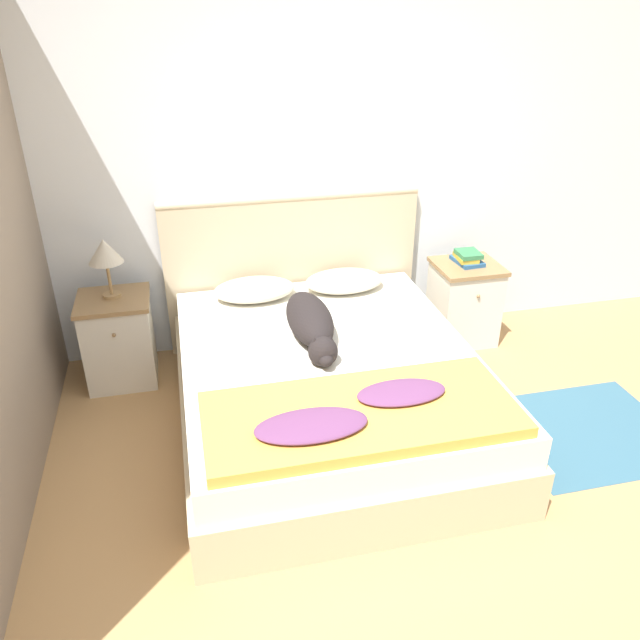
# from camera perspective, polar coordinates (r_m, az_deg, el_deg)

# --- Properties ---
(ground_plane) EXTENTS (16.00, 16.00, 0.00)m
(ground_plane) POSITION_cam_1_polar(r_m,az_deg,el_deg) (2.99, 7.06, -20.83)
(ground_plane) COLOR tan
(wall_back) EXTENTS (9.00, 0.06, 2.55)m
(wall_back) POSITION_cam_1_polar(r_m,az_deg,el_deg) (4.15, -2.03, 14.40)
(wall_back) COLOR silver
(wall_back) RESTS_ON ground_plane
(bed) EXTENTS (1.65, 1.98, 0.47)m
(bed) POSITION_cam_1_polar(r_m,az_deg,el_deg) (3.57, 0.73, -6.28)
(bed) COLOR #C6B28E
(bed) RESTS_ON ground_plane
(headboard) EXTENTS (1.73, 0.06, 1.08)m
(headboard) POSITION_cam_1_polar(r_m,az_deg,el_deg) (4.29, -2.49, 4.81)
(headboard) COLOR #C6B28E
(headboard) RESTS_ON ground_plane
(nightstand_left) EXTENTS (0.44, 0.42, 0.58)m
(nightstand_left) POSITION_cam_1_polar(r_m,az_deg,el_deg) (4.14, -17.89, -1.69)
(nightstand_left) COLOR silver
(nightstand_left) RESTS_ON ground_plane
(nightstand_right) EXTENTS (0.44, 0.42, 0.58)m
(nightstand_right) POSITION_cam_1_polar(r_m,az_deg,el_deg) (4.53, 13.00, 1.61)
(nightstand_right) COLOR silver
(nightstand_right) RESTS_ON ground_plane
(pillow_left) EXTENTS (0.52, 0.33, 0.13)m
(pillow_left) POSITION_cam_1_polar(r_m,az_deg,el_deg) (4.05, -6.03, 2.80)
(pillow_left) COLOR beige
(pillow_left) RESTS_ON bed
(pillow_right) EXTENTS (0.52, 0.33, 0.13)m
(pillow_right) POSITION_cam_1_polar(r_m,az_deg,el_deg) (4.15, 2.22, 3.61)
(pillow_right) COLOR beige
(pillow_right) RESTS_ON bed
(quilt) EXTENTS (1.45, 0.62, 0.11)m
(quilt) POSITION_cam_1_polar(r_m,az_deg,el_deg) (2.91, 3.56, -8.57)
(quilt) COLOR gold
(quilt) RESTS_ON bed
(dog) EXTENTS (0.25, 0.83, 0.21)m
(dog) POSITION_cam_1_polar(r_m,az_deg,el_deg) (3.54, -0.83, -0.21)
(dog) COLOR black
(dog) RESTS_ON bed
(book_stack) EXTENTS (0.18, 0.24, 0.09)m
(book_stack) POSITION_cam_1_polar(r_m,az_deg,el_deg) (4.41, 13.32, 5.56)
(book_stack) COLOR #285689
(book_stack) RESTS_ON nightstand_right
(table_lamp) EXTENTS (0.20, 0.20, 0.37)m
(table_lamp) POSITION_cam_1_polar(r_m,az_deg,el_deg) (3.93, -19.07, 5.81)
(table_lamp) COLOR #9E7A4C
(table_lamp) RESTS_ON nightstand_left
(rug) EXTENTS (0.96, 0.84, 0.00)m
(rug) POSITION_cam_1_polar(r_m,az_deg,el_deg) (3.94, 23.31, -9.31)
(rug) COLOR #335B70
(rug) RESTS_ON ground_plane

